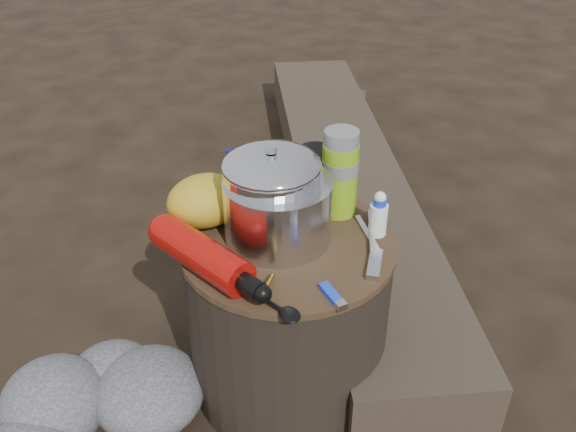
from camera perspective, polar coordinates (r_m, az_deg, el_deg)
name	(u,v)px	position (r m, az deg, el deg)	size (l,w,h in m)	color
ground	(288,378)	(1.59, 0.00, -14.59)	(60.00, 60.00, 0.00)	black
stump	(288,315)	(1.44, 0.00, -9.06)	(0.45, 0.45, 0.42)	black
log_main	(346,184)	(2.16, 5.37, 2.90)	(0.34, 2.00, 0.17)	#382E23
log_small	(325,170)	(2.31, 3.38, 4.25)	(0.24, 1.31, 0.11)	#382E23
foil_windscreen	(278,209)	(1.28, -0.93, 0.60)	(0.22, 0.22, 0.14)	silver
camping_pot	(272,194)	(1.27, -1.50, 2.01)	(0.20, 0.20, 0.20)	silver
fuel_bottle	(202,255)	(1.22, -7.87, -3.53)	(0.07, 0.30, 0.07)	#BA0F0A
thermos	(340,173)	(1.36, 4.76, 3.92)	(0.08, 0.08, 0.20)	#7FB216
travel_mug	(316,175)	(1.42, 2.54, 3.79)	(0.08, 0.08, 0.12)	black
stuff_sack	(205,201)	(1.35, -7.63, 1.39)	(0.17, 0.14, 0.11)	gold
food_pouch	(249,175)	(1.42, -3.60, 3.80)	(0.10, 0.02, 0.13)	#111045
lighter	(331,293)	(1.17, 3.93, -7.07)	(0.02, 0.08, 0.01)	blue
multitool	(375,264)	(1.25, 7.93, -4.41)	(0.03, 0.09, 0.01)	silver
pot_grabber	(368,234)	(1.33, 7.37, -1.64)	(0.04, 0.15, 0.01)	silver
spork	(262,298)	(1.16, -2.38, -7.49)	(0.03, 0.15, 0.01)	black
squeeze_bottle	(378,216)	(1.32, 8.28, 0.02)	(0.04, 0.04, 0.09)	white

